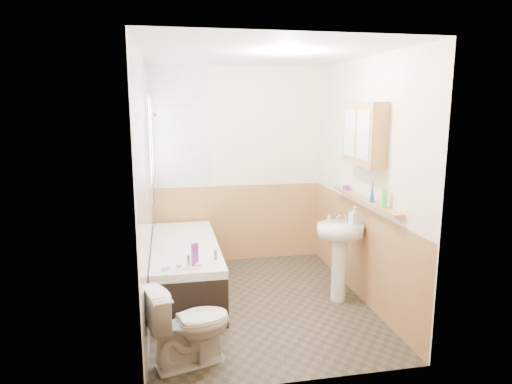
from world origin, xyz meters
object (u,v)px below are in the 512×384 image
at_px(pine_shelf, 364,200).
at_px(toilet, 189,325).
at_px(bathtub, 186,267).
at_px(sink, 340,246).
at_px(medicine_cabinet, 364,134).

bearing_deg(pine_shelf, toilet, -155.57).
relative_size(bathtub, sink, 1.94).
relative_size(bathtub, toilet, 2.70).
bearing_deg(pine_shelf, bathtub, 161.28).
relative_size(toilet, sink, 0.72).
xyz_separation_m(bathtub, sink, (1.57, -0.50, 0.30)).
xyz_separation_m(bathtub, toilet, (-0.03, -1.42, 0.04)).
distance_m(bathtub, toilet, 1.42).
bearing_deg(medicine_cabinet, toilet, -155.12).
bearing_deg(medicine_cabinet, pine_shelf, -8.82).
distance_m(sink, medicine_cabinet, 1.18).
bearing_deg(bathtub, sink, -17.79).
xyz_separation_m(sink, pine_shelf, (0.20, -0.10, 0.50)).
relative_size(sink, medicine_cabinet, 1.38).
relative_size(sink, pine_shelf, 0.65).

